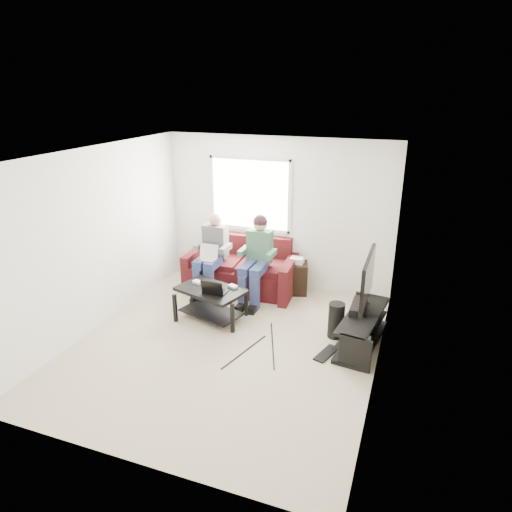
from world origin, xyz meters
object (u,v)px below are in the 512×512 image
object	(u,v)px
coffee_table	(211,297)
tv_stand	(362,330)
subwoofer	(336,320)
sofa	(242,271)
end_table	(296,277)
tv	(367,280)

from	to	relation	value
coffee_table	tv_stand	xyz separation A→B (m)	(2.27, 0.06, -0.17)
coffee_table	subwoofer	xyz separation A→B (m)	(1.89, 0.12, -0.11)
sofa	tv_stand	bearing A→B (deg)	-27.13
tv_stand	end_table	size ratio (longest dim) A/B	2.21
sofa	end_table	xyz separation A→B (m)	(0.95, 0.14, -0.04)
end_table	subwoofer	bearing A→B (deg)	-53.36
sofa	end_table	world-z (taller)	sofa
sofa	end_table	size ratio (longest dim) A/B	3.03
tv	sofa	bearing A→B (deg)	154.90
tv_stand	subwoofer	world-z (taller)	subwoofer
tv	subwoofer	world-z (taller)	tv
sofa	subwoofer	xyz separation A→B (m)	(1.87, -1.10, -0.07)
tv_stand	tv	size ratio (longest dim) A/B	1.29
subwoofer	end_table	distance (m)	1.55
tv	subwoofer	size ratio (longest dim) A/B	2.12
coffee_table	end_table	xyz separation A→B (m)	(0.97, 1.36, -0.08)
coffee_table	tv	distance (m)	2.33
sofa	subwoofer	distance (m)	2.17
tv_stand	subwoofer	size ratio (longest dim) A/B	2.74
coffee_table	tv	size ratio (longest dim) A/B	1.03
tv	end_table	bearing A→B (deg)	137.27
tv	subwoofer	xyz separation A→B (m)	(-0.37, -0.05, -0.66)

